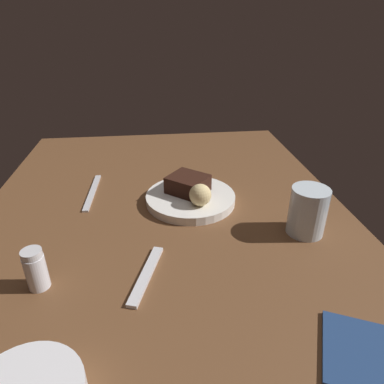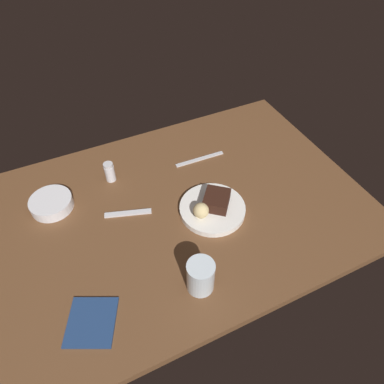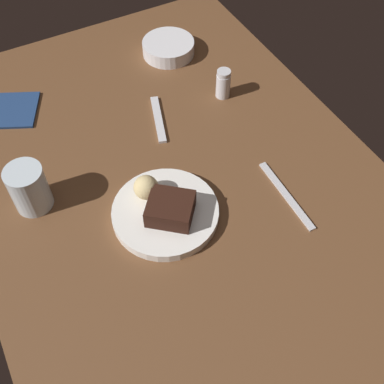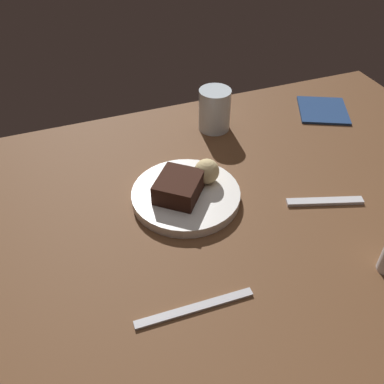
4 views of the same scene
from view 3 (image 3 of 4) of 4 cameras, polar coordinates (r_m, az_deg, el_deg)
name	(u,v)px [view 3 (image 3 of 4)]	position (r cm, az deg, el deg)	size (l,w,h in cm)	color
dining_table	(175,181)	(104.00, -2.04, 1.33)	(120.00, 84.00, 3.00)	brown
dessert_plate	(165,213)	(96.02, -3.16, -2.45)	(21.27, 21.27, 2.00)	white
chocolate_cake_slice	(170,209)	(92.80, -2.57, -1.98)	(8.67, 7.77, 4.07)	black
bread_roll	(146,187)	(95.65, -5.45, 0.55)	(4.99, 4.99, 4.99)	#DBC184
salt_shaker	(223,84)	(118.48, 3.71, 12.65)	(3.48, 3.48, 7.37)	silver
water_glass	(29,188)	(99.70, -18.71, 0.43)	(7.54, 7.54, 10.05)	silver
side_bowl	(168,48)	(132.51, -2.80, 16.65)	(13.59, 13.59, 3.67)	silver
dessert_spoon	(158,119)	(114.28, -4.01, 8.58)	(15.00, 1.80, 0.70)	silver
butter_knife	(286,195)	(101.26, 11.07, -0.36)	(19.00, 1.40, 0.50)	silver
folded_napkin	(9,110)	(124.14, -20.80, 9.02)	(11.98, 13.03, 0.60)	navy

